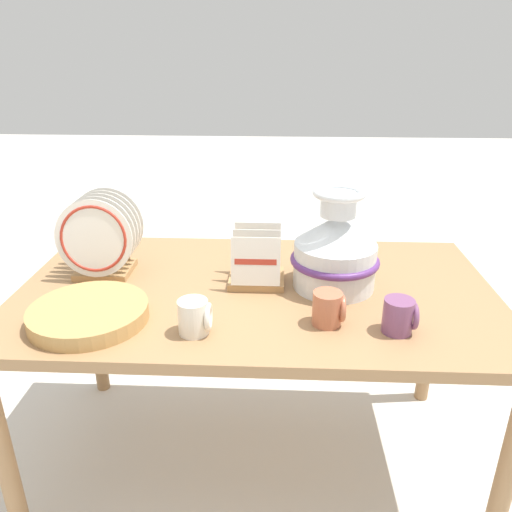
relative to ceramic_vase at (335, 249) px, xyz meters
name	(u,v)px	position (x,y,z in m)	size (l,w,h in m)	color
ground_plane	(256,456)	(-0.25, -0.02, -0.84)	(14.00, 14.00, 0.00)	beige
display_table	(256,308)	(-0.25, -0.02, -0.20)	(1.52, 0.85, 0.71)	#9E754C
ceramic_vase	(335,249)	(0.00, 0.00, 0.00)	(0.28, 0.28, 0.32)	silver
dish_rack_round_plates	(101,240)	(-0.77, 0.06, -0.01)	(0.25, 0.18, 0.28)	tan
dish_rack_square_plates	(255,267)	(-0.25, 0.02, -0.08)	(0.18, 0.17, 0.18)	tan
wicker_charger_stack	(89,314)	(-0.71, -0.25, -0.11)	(0.33, 0.33, 0.04)	tan
mug_plum_glaze	(400,316)	(0.15, -0.27, -0.08)	(0.09, 0.08, 0.10)	#7A4770
mug_terracotta_glaze	(329,308)	(-0.04, -0.24, -0.08)	(0.09, 0.08, 0.10)	#B76647
mug_cream_glaze	(195,317)	(-0.40, -0.30, -0.08)	(0.09, 0.08, 0.10)	silver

